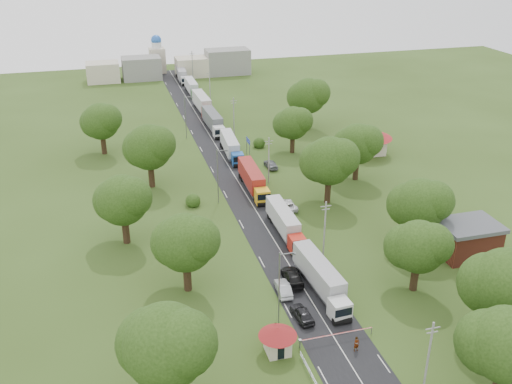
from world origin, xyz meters
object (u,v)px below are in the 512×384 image
object	(u,v)px
boom_barrier	(326,337)
car_lane_mid	(283,288)
guard_booth	(278,337)
info_sign	(248,143)
pedestrian_near	(356,344)
truck_0	(321,278)
car_lane_front	(302,314)

from	to	relation	value
boom_barrier	car_lane_mid	world-z (taller)	car_lane_mid
boom_barrier	guard_booth	world-z (taller)	guard_booth
boom_barrier	car_lane_mid	xyz separation A→B (m)	(-1.64, 10.80, -0.14)
info_sign	pedestrian_near	world-z (taller)	info_sign
pedestrian_near	boom_barrier	bearing A→B (deg)	135.32
boom_barrier	truck_0	bearing A→B (deg)	71.71
boom_barrier	pedestrian_near	size ratio (longest dim) A/B	4.91
car_lane_mid	guard_booth	bearing A→B (deg)	73.03
truck_0	info_sign	bearing A→B (deg)	86.24
guard_booth	pedestrian_near	distance (m)	9.08
info_sign	truck_0	world-z (taller)	info_sign
truck_0	car_lane_front	xyz separation A→B (m)	(-4.36, -4.88, -1.37)
car_lane_front	car_lane_mid	xyz separation A→B (m)	(-0.55, 5.80, -0.01)
info_sign	car_lane_front	size ratio (longest dim) A/B	0.91
info_sign	guard_booth	bearing A→B (deg)	-101.68
info_sign	car_lane_mid	distance (m)	49.93
truck_0	pedestrian_near	bearing A→B (deg)	-91.85
guard_booth	car_lane_mid	size ratio (longest dim) A/B	0.96
boom_barrier	truck_0	xyz separation A→B (m)	(3.27, 9.88, 1.25)
boom_barrier	guard_booth	distance (m)	5.98
car_lane_mid	truck_0	bearing A→B (deg)	173.64
car_lane_mid	pedestrian_near	world-z (taller)	pedestrian_near
info_sign	car_lane_front	xyz separation A→B (m)	(-7.65, -55.00, -2.24)
car_lane_mid	pedestrian_near	size ratio (longest dim) A/B	2.43
car_lane_front	pedestrian_near	world-z (taller)	pedestrian_near
guard_booth	car_lane_mid	bearing A→B (deg)	68.76
info_sign	pedestrian_near	size ratio (longest dim) A/B	2.18
car_lane_front	car_lane_mid	distance (m)	5.83
guard_booth	car_lane_mid	distance (m)	11.68
guard_booth	truck_0	distance (m)	13.44
guard_booth	car_lane_front	world-z (taller)	guard_booth
car_lane_front	car_lane_mid	size ratio (longest dim) A/B	0.98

